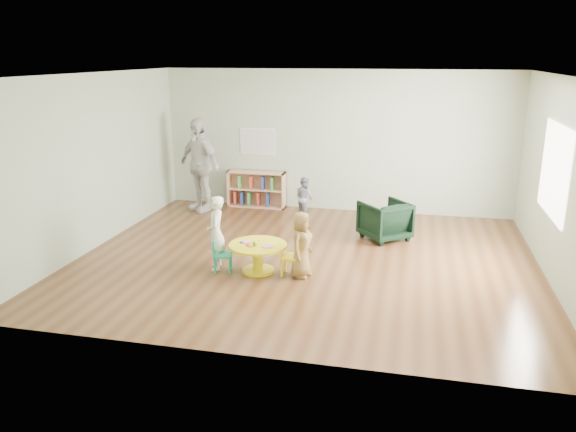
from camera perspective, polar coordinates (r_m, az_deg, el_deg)
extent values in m
plane|color=#54311A|center=(8.78, 1.84, -4.39)|extent=(7.00, 7.00, 0.00)
cube|color=white|center=(8.23, 2.02, 13.84)|extent=(7.00, 6.00, 0.10)
cube|color=#A1B298|center=(11.31, 4.83, 7.56)|extent=(7.00, 0.10, 2.80)
cube|color=#A1B298|center=(5.57, -3.92, -1.49)|extent=(7.00, 0.10, 2.80)
cube|color=#A1B298|center=(9.67, -18.99, 5.27)|extent=(0.10, 6.00, 2.80)
cube|color=#A1B298|center=(8.48, 25.87, 3.08)|extent=(0.10, 6.00, 2.80)
cube|color=white|center=(8.74, 25.41, 4.17)|extent=(0.02, 1.60, 1.30)
cylinder|color=yellow|center=(8.24, -3.06, -4.39)|extent=(0.15, 0.15, 0.39)
cylinder|color=yellow|center=(8.30, -3.04, -5.52)|extent=(0.47, 0.47, 0.04)
cylinder|color=yellow|center=(8.16, -3.08, -3.00)|extent=(0.85, 0.85, 0.04)
cylinder|color=pink|center=(8.25, -4.26, -2.62)|extent=(0.15, 0.15, 0.02)
cylinder|color=pink|center=(8.04, -2.07, -3.09)|extent=(0.17, 0.17, 0.02)
cylinder|color=yellow|center=(8.14, -3.25, -2.76)|extent=(0.05, 0.12, 0.04)
cylinder|color=#11631C|center=(8.06, -3.46, -2.95)|extent=(0.03, 0.05, 0.02)
cylinder|color=#11631C|center=(8.21, -3.04, -2.58)|extent=(0.03, 0.05, 0.02)
cube|color=red|center=(8.10, -4.10, -2.96)|extent=(0.07, 0.07, 0.02)
cube|color=orange|center=(8.05, -3.90, -3.10)|extent=(0.06, 0.06, 0.02)
cube|color=#1748AF|center=(8.23, -4.73, -2.67)|extent=(0.06, 0.07, 0.02)
cube|color=#11631C|center=(8.20, -3.43, -2.72)|extent=(0.06, 0.05, 0.02)
cube|color=#1C9C72|center=(8.29, -6.62, -3.93)|extent=(0.32, 0.32, 0.04)
cube|color=#1C9C72|center=(8.26, -7.46, -3.04)|extent=(0.08, 0.27, 0.23)
cylinder|color=#1C9C72|center=(8.45, -7.23, -4.52)|extent=(0.03, 0.03, 0.23)
cylinder|color=#1C9C72|center=(8.25, -7.43, -5.05)|extent=(0.03, 0.03, 0.23)
cylinder|color=#1C9C72|center=(8.42, -5.78, -4.54)|extent=(0.03, 0.03, 0.23)
cylinder|color=#1C9C72|center=(8.22, -5.94, -5.07)|extent=(0.03, 0.03, 0.23)
cube|color=yellow|center=(8.08, 0.35, -4.19)|extent=(0.29, 0.29, 0.04)
cube|color=yellow|center=(8.01, 1.23, -3.29)|extent=(0.03, 0.29, 0.25)
cylinder|color=yellow|center=(8.00, 0.98, -5.52)|extent=(0.03, 0.03, 0.25)
cylinder|color=yellow|center=(8.22, 1.32, -4.93)|extent=(0.03, 0.03, 0.25)
cylinder|color=yellow|center=(8.05, -0.65, -5.38)|extent=(0.03, 0.03, 0.25)
cylinder|color=yellow|center=(8.26, -0.27, -4.80)|extent=(0.03, 0.03, 0.25)
cube|color=tan|center=(11.84, -5.95, 2.87)|extent=(0.03, 0.30, 0.75)
cube|color=tan|center=(11.52, -0.42, 2.59)|extent=(0.03, 0.30, 0.75)
cube|color=tan|center=(11.76, -3.19, 1.03)|extent=(1.20, 0.30, 0.03)
cube|color=tan|center=(11.59, -3.25, 4.47)|extent=(1.20, 0.30, 0.03)
cube|color=tan|center=(11.67, -3.22, 2.73)|extent=(1.14, 0.28, 0.03)
cube|color=tan|center=(11.80, -3.03, 2.89)|extent=(1.20, 0.02, 0.75)
cube|color=#D94F3A|center=(11.83, -5.33, 1.90)|extent=(0.04, 0.18, 0.26)
cube|color=#2C479D|center=(11.78, -4.64, 1.86)|extent=(0.04, 0.18, 0.26)
cube|color=#52B356|center=(11.74, -3.94, 1.82)|extent=(0.04, 0.18, 0.26)
cube|color=#D94F3A|center=(11.68, -3.00, 1.77)|extent=(0.04, 0.18, 0.26)
cube|color=#2C479D|center=(11.63, -2.05, 1.72)|extent=(0.04, 0.18, 0.26)
cube|color=#52B356|center=(11.71, -4.91, 3.51)|extent=(0.04, 0.18, 0.26)
cube|color=#D94F3A|center=(11.64, -3.73, 3.45)|extent=(0.04, 0.18, 0.26)
cube|color=#2C479D|center=(11.58, -2.54, 3.40)|extent=(0.04, 0.18, 0.26)
cube|color=#52B356|center=(11.53, -1.58, 3.35)|extent=(0.04, 0.18, 0.26)
cube|color=white|center=(11.63, -3.08, 7.59)|extent=(0.74, 0.01, 0.54)
cube|color=red|center=(11.62, -3.09, 7.58)|extent=(0.70, 0.00, 0.50)
imported|color=black|center=(9.76, 9.80, -0.43)|extent=(1.02, 1.02, 0.67)
imported|color=white|center=(8.30, -7.33, -1.73)|extent=(0.37, 0.46, 1.10)
imported|color=yellow|center=(7.96, 1.36, -2.92)|extent=(0.39, 0.52, 0.96)
imported|color=#1B2244|center=(10.83, 1.67, 1.87)|extent=(0.50, 0.49, 0.81)
imported|color=silver|center=(11.41, -8.99, 5.14)|extent=(1.18, 0.94, 1.88)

